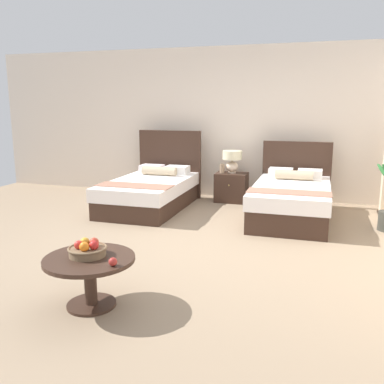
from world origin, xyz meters
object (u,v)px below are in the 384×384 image
at_px(table_lamp, 232,159).
at_px(bed_near_corner, 291,199).
at_px(vase, 222,168).
at_px(coffee_table, 90,270).
at_px(loose_apple, 113,262).
at_px(fruit_bowl, 88,249).
at_px(bed_near_window, 151,191).
at_px(nightstand, 231,187).

bearing_deg(table_lamp, bed_near_corner, -38.11).
distance_m(vase, coffee_table, 4.24).
height_order(vase, loose_apple, vase).
bearing_deg(table_lamp, loose_apple, -90.58).
bearing_deg(fruit_bowl, bed_near_corner, 66.79).
bearing_deg(vase, bed_near_window, -142.43).
relative_size(table_lamp, coffee_table, 0.51).
bearing_deg(fruit_bowl, nightstand, 85.16).
bearing_deg(loose_apple, bed_near_window, 107.85).
relative_size(nightstand, coffee_table, 0.72).
relative_size(bed_near_window, coffee_table, 2.66).
relative_size(bed_near_corner, table_lamp, 5.22).
xyz_separation_m(bed_near_corner, loose_apple, (-1.14, -3.55, 0.18)).
xyz_separation_m(table_lamp, fruit_bowl, (-0.36, -4.26, -0.26)).
height_order(bed_near_window, vase, bed_near_window).
distance_m(vase, loose_apple, 4.35).
xyz_separation_m(coffee_table, loose_apple, (0.28, -0.12, 0.14)).
height_order(coffee_table, fruit_bowl, fruit_bowl).
xyz_separation_m(fruit_bowl, loose_apple, (0.31, -0.15, -0.02)).
bearing_deg(bed_near_corner, coffee_table, -112.60).
distance_m(bed_near_window, vase, 1.33).
xyz_separation_m(nightstand, loose_apple, (-0.04, -4.39, 0.22)).
bearing_deg(vase, nightstand, 13.66).
xyz_separation_m(bed_near_window, nightstand, (1.19, 0.83, -0.03)).
distance_m(table_lamp, coffee_table, 4.33).
bearing_deg(table_lamp, nightstand, -90.00).
distance_m(nightstand, coffee_table, 4.29).
height_order(bed_near_corner, nightstand, bed_near_corner).
bearing_deg(loose_apple, bed_near_corner, 72.13).
relative_size(fruit_bowl, loose_apple, 4.75).
bearing_deg(loose_apple, fruit_bowl, 155.01).
height_order(bed_near_corner, fruit_bowl, bed_near_corner).
height_order(nightstand, fruit_bowl, fruit_bowl).
relative_size(bed_near_corner, nightstand, 3.73).
height_order(table_lamp, coffee_table, table_lamp).
height_order(bed_near_corner, table_lamp, bed_near_corner).
xyz_separation_m(nightstand, vase, (-0.16, -0.04, 0.34)).
relative_size(nightstand, fruit_bowl, 1.66).
bearing_deg(bed_near_window, coffee_table, -75.94).
relative_size(bed_near_corner, fruit_bowl, 6.20).
bearing_deg(loose_apple, table_lamp, 89.42).
relative_size(vase, coffee_table, 0.21).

